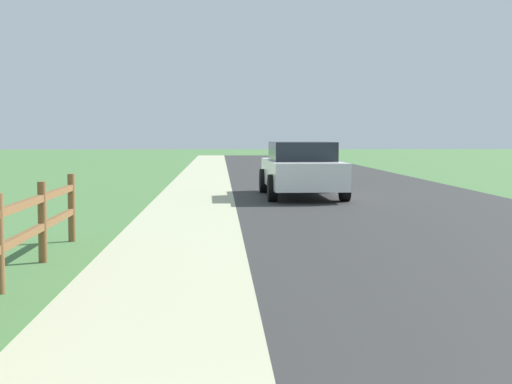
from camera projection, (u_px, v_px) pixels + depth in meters
name	position (u px, v px, depth m)	size (l,w,h in m)	color
ground_plane	(231.00, 184.00, 25.82)	(120.00, 120.00, 0.00)	#48753E
road_asphalt	(328.00, 180.00, 27.98)	(7.00, 66.00, 0.01)	#2F2F2F
curb_concrete	(145.00, 180.00, 27.67)	(6.00, 66.00, 0.01)	#B3B490
grass_verge	(102.00, 180.00, 27.60)	(5.00, 66.00, 0.00)	#48753E
parked_suv_white	(301.00, 169.00, 20.40)	(2.04, 4.81, 1.43)	white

